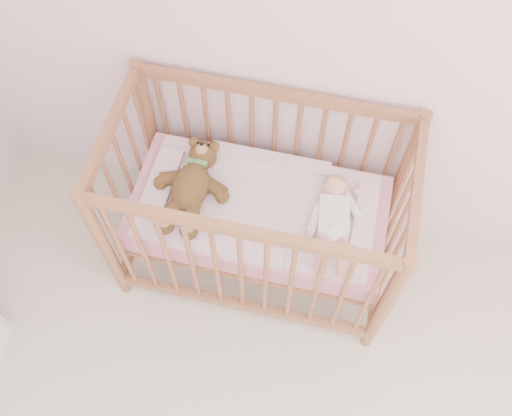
% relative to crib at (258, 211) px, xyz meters
% --- Properties ---
extents(wall_back, '(4.00, 0.02, 2.70)m').
position_rel_crib_xyz_m(wall_back, '(0.42, 0.40, 0.85)').
color(wall_back, white).
rests_on(wall_back, floor).
extents(crib, '(1.36, 0.76, 1.00)m').
position_rel_crib_xyz_m(crib, '(0.00, 0.00, 0.00)').
color(crib, '#9A6541').
rests_on(crib, floor).
extents(mattress, '(1.22, 0.62, 0.13)m').
position_rel_crib_xyz_m(mattress, '(0.00, 0.00, -0.01)').
color(mattress, pink).
rests_on(mattress, crib).
extents(blanket, '(1.10, 0.58, 0.06)m').
position_rel_crib_xyz_m(blanket, '(0.00, 0.00, 0.06)').
color(blanket, pink).
rests_on(blanket, mattress).
extents(baby, '(0.32, 0.56, 0.13)m').
position_rel_crib_xyz_m(baby, '(0.36, -0.02, 0.14)').
color(baby, white).
rests_on(baby, blanket).
extents(teddy_bear, '(0.40, 0.55, 0.15)m').
position_rel_crib_xyz_m(teddy_bear, '(-0.32, -0.02, 0.15)').
color(teddy_bear, brown).
rests_on(teddy_bear, blanket).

